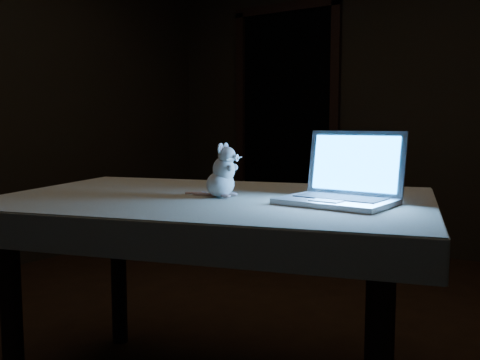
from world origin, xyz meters
The scene contains 6 objects.
back_wall centered at (0.00, 2.50, 1.30)m, with size 4.50×0.04×2.60m, color black.
doorway centered at (-1.10, 2.50, 1.06)m, with size 1.06×0.36×2.13m, color black, non-canonical shape.
table centered at (0.12, -0.26, 0.39)m, with size 1.45×0.93×0.77m, color black, non-canonical shape.
tablecloth centered at (0.21, -0.24, 0.73)m, with size 1.56×1.04×0.11m, color beige, non-canonical shape.
laptop centered at (0.58, -0.20, 0.91)m, with size 0.36×0.31×0.24m, color silver, non-canonical shape.
plush_mouse centered at (0.16, -0.27, 0.88)m, with size 0.14×0.14×0.20m, color silver, non-canonical shape.
Camera 1 is at (1.30, -1.84, 1.05)m, focal length 40.00 mm.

